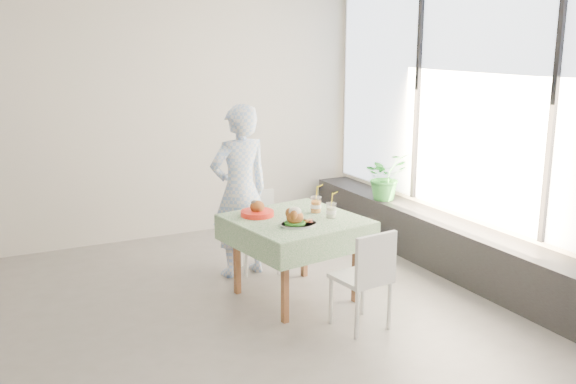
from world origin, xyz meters
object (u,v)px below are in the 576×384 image
chair_near (361,297)px  main_dish (297,219)px  diner (240,191)px  juice_cup_orange (316,205)px  chair_far (259,247)px  cafe_table (296,249)px  potted_plant (385,176)px

chair_near → main_dish: (-0.29, 0.57, 0.54)m
main_dish → diner: bearing=96.1°
juice_cup_orange → chair_far: bearing=109.7°
main_dish → juice_cup_orange: juice_cup_orange is taller
cafe_table → chair_far: (-0.00, 0.79, -0.22)m
cafe_table → potted_plant: 1.95m
cafe_table → diner: (-0.20, 0.78, 0.38)m
diner → main_dish: bearing=90.4°
chair_near → juice_cup_orange: size_ratio=2.83×
chair_far → juice_cup_orange: size_ratio=2.73×
cafe_table → main_dish: 0.41m
main_dish → cafe_table: bearing=65.0°
potted_plant → chair_far: bearing=-173.0°
diner → cafe_table: bearing=99.0°
cafe_table → juice_cup_orange: bearing=19.0°
chair_near → main_dish: 0.84m
main_dish → potted_plant: bearing=34.6°
chair_far → chair_near: 1.59m
chair_near → main_dish: size_ratio=2.58×
chair_far → main_dish: size_ratio=2.48×
cafe_table → diner: bearing=104.7°
cafe_table → chair_near: 0.83m
potted_plant → cafe_table: bearing=-148.9°
chair_far → chair_near: chair_near is taller
cafe_table → juice_cup_orange: (0.25, 0.09, 0.35)m
diner → potted_plant: bearing=-179.0°
cafe_table → diner: diner is taller
chair_near → potted_plant: 2.35m
cafe_table → potted_plant: (1.65, 1.00, 0.31)m
cafe_table → main_dish: (-0.10, -0.21, 0.34)m
main_dish → potted_plant: size_ratio=0.60×
cafe_table → chair_near: bearing=-76.1°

